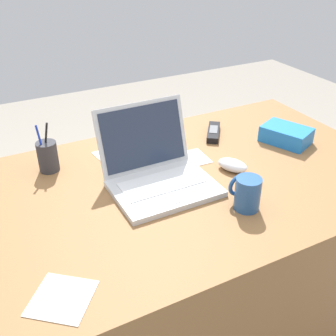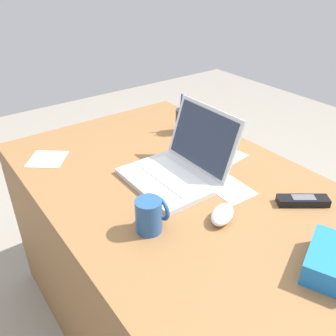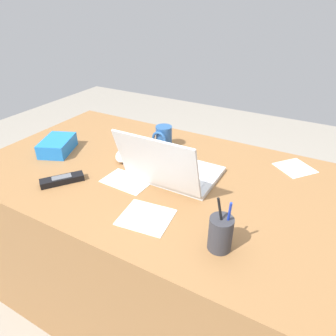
# 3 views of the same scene
# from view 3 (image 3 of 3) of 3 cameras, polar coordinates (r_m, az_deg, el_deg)

# --- Properties ---
(ground_plane) EXTENTS (6.00, 6.00, 0.00)m
(ground_plane) POSITION_cam_3_polar(r_m,az_deg,el_deg) (1.71, -1.89, -22.76)
(ground_plane) COLOR gray
(desk) EXTENTS (1.46, 0.87, 0.75)m
(desk) POSITION_cam_3_polar(r_m,az_deg,el_deg) (1.43, -2.15, -13.72)
(desk) COLOR olive
(desk) RESTS_ON ground
(laptop) EXTENTS (0.32, 0.31, 0.23)m
(laptop) POSITION_cam_3_polar(r_m,az_deg,el_deg) (1.13, 0.69, -0.34)
(laptop) COLOR silver
(laptop) RESTS_ON desk
(computer_mouse) EXTENTS (0.10, 0.12, 0.04)m
(computer_mouse) POSITION_cam_3_polar(r_m,az_deg,el_deg) (1.30, -8.58, 2.34)
(computer_mouse) COLOR white
(computer_mouse) RESTS_ON desk
(coffee_mug_white) EXTENTS (0.07, 0.09, 0.10)m
(coffee_mug_white) POSITION_cam_3_polar(r_m,az_deg,el_deg) (1.38, -0.89, 5.91)
(coffee_mug_white) COLOR #26518C
(coffee_mug_white) RESTS_ON desk
(cordless_phone) EXTENTS (0.13, 0.15, 0.03)m
(cordless_phone) POSITION_cam_3_polar(r_m,az_deg,el_deg) (1.20, -19.45, -2.12)
(cordless_phone) COLOR black
(cordless_phone) RESTS_ON desk
(pen_holder) EXTENTS (0.07, 0.07, 0.17)m
(pen_holder) POSITION_cam_3_polar(r_m,az_deg,el_deg) (0.85, 9.94, -12.11)
(pen_holder) COLOR #333338
(pen_holder) RESTS_ON desk
(snack_bag) EXTENTS (0.18, 0.20, 0.06)m
(snack_bag) POSITION_cam_3_polar(r_m,az_deg,el_deg) (1.44, -20.23, 4.04)
(snack_bag) COLOR blue
(snack_bag) RESTS_ON desk
(paper_note_near_laptop) EXTENTS (0.18, 0.18, 0.00)m
(paper_note_near_laptop) POSITION_cam_3_polar(r_m,az_deg,el_deg) (1.34, 22.93, 0.01)
(paper_note_near_laptop) COLOR white
(paper_note_near_laptop) RESTS_ON desk
(paper_note_left) EXTENTS (0.18, 0.16, 0.00)m
(paper_note_left) POSITION_cam_3_polar(r_m,az_deg,el_deg) (0.98, -4.18, -9.27)
(paper_note_left) COLOR white
(paper_note_left) RESTS_ON desk
(paper_note_right) EXTENTS (0.18, 0.12, 0.00)m
(paper_note_right) POSITION_cam_3_polar(r_m,az_deg,el_deg) (1.15, -7.88, -2.50)
(paper_note_right) COLOR white
(paper_note_right) RESTS_ON desk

